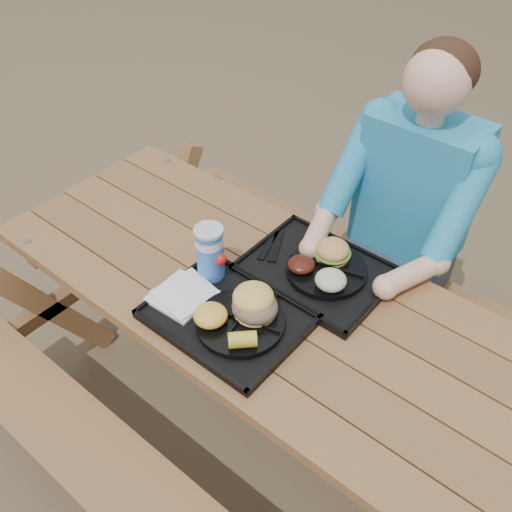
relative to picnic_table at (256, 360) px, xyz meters
The scene contains 18 objects.
ground 0.38m from the picnic_table, ahead, with size 60.00×60.00×0.00m, color #999999.
picnic_table is the anchor object (origin of this frame).
tray_near 0.42m from the picnic_table, 81.81° to the right, with size 0.45×0.35×0.02m, color black.
tray_far 0.44m from the picnic_table, 55.45° to the left, with size 0.45×0.35×0.02m, color black.
plate_near 0.44m from the picnic_table, 64.79° to the right, with size 0.26×0.26×0.02m, color black.
plate_far 0.47m from the picnic_table, 50.70° to the left, with size 0.26×0.26×0.02m, color black.
napkin_stack 0.47m from the picnic_table, 124.23° to the right, with size 0.17×0.17×0.02m, color silver.
soda_cup 0.50m from the picnic_table, 155.02° to the right, with size 0.09×0.09×0.17m, color blue.
condiment_bbq 0.41m from the picnic_table, 54.03° to the right, with size 0.05×0.05×0.03m, color #330D05.
condiment_mustard 0.42m from the picnic_table, 29.09° to the right, with size 0.06×0.06×0.03m, color yellow.
sandwich 0.50m from the picnic_table, 51.75° to the right, with size 0.13×0.13×0.13m, color #EFBC54, non-canonical shape.
mac_cheese 0.49m from the picnic_table, 86.15° to the right, with size 0.10×0.10×0.05m, color yellow.
corn_cob 0.52m from the picnic_table, 58.32° to the right, with size 0.08×0.08×0.05m, color gold, non-canonical shape.
cutlery_far 0.44m from the picnic_table, 108.08° to the left, with size 0.03×0.16×0.01m, color black.
burger 0.53m from the picnic_table, 60.02° to the left, with size 0.11×0.11×0.10m, color #D18F49, non-canonical shape.
baked_beans 0.46m from the picnic_table, 54.64° to the left, with size 0.09×0.09×0.04m, color #42160D.
potato_salad 0.50m from the picnic_table, 29.72° to the left, with size 0.10×0.10×0.05m, color beige.
diner 0.72m from the picnic_table, 72.89° to the left, with size 0.48×0.84×1.28m, color #1AB7A3, non-canonical shape.
Camera 1 is at (0.81, -0.99, 2.03)m, focal length 40.00 mm.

